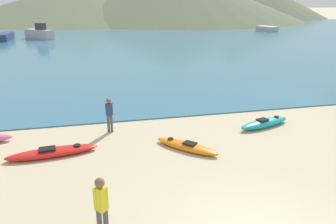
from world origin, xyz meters
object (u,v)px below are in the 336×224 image
at_px(kayak_on_sand_2, 187,146).
at_px(kayak_on_sand_0, 264,123).
at_px(kayak_on_sand_1, 52,152).
at_px(person_near_foreground, 101,206).
at_px(moored_boat_1, 39,33).
at_px(moored_boat_2, 5,37).
at_px(moored_boat_0, 267,29).
at_px(person_near_waterline, 109,113).

bearing_deg(kayak_on_sand_2, kayak_on_sand_0, 20.25).
relative_size(kayak_on_sand_1, kayak_on_sand_2, 1.40).
distance_m(kayak_on_sand_1, kayak_on_sand_2, 5.13).
height_order(person_near_foreground, moored_boat_1, moored_boat_1).
distance_m(kayak_on_sand_2, moored_boat_2, 42.81).
relative_size(kayak_on_sand_2, moored_boat_1, 0.54).
distance_m(kayak_on_sand_1, moored_boat_0, 54.59).
relative_size(kayak_on_sand_2, moored_boat_0, 0.60).
height_order(kayak_on_sand_1, moored_boat_1, moored_boat_1).
relative_size(person_near_foreground, person_near_waterline, 1.11).
height_order(kayak_on_sand_0, moored_boat_1, moored_boat_1).
height_order(kayak_on_sand_2, person_near_waterline, person_near_waterline).
distance_m(kayak_on_sand_0, kayak_on_sand_1, 9.32).
xyz_separation_m(kayak_on_sand_0, person_near_waterline, (-7.00, 0.93, 0.72)).
xyz_separation_m(kayak_on_sand_1, kayak_on_sand_2, (5.10, -0.60, -0.01)).
distance_m(kayak_on_sand_0, moored_boat_2, 43.10).
relative_size(kayak_on_sand_1, moored_boat_1, 0.76).
bearing_deg(kayak_on_sand_2, person_near_foreground, -127.09).
height_order(kayak_on_sand_0, moored_boat_2, moored_boat_2).
distance_m(moored_boat_0, moored_boat_1, 38.69).
height_order(kayak_on_sand_0, person_near_waterline, person_near_waterline).
bearing_deg(kayak_on_sand_1, moored_boat_1, 98.02).
xyz_separation_m(person_near_waterline, moored_boat_1, (-7.91, 38.10, -0.04)).
bearing_deg(moored_boat_0, kayak_on_sand_2, -122.18).
bearing_deg(moored_boat_1, kayak_on_sand_2, -75.18).
xyz_separation_m(kayak_on_sand_2, person_near_foreground, (-3.40, -4.50, 0.86)).
bearing_deg(moored_boat_0, kayak_on_sand_1, -127.05).
bearing_deg(person_near_foreground, kayak_on_sand_1, 108.44).
bearing_deg(moored_boat_1, person_near_waterline, -78.27).
relative_size(person_near_waterline, moored_boat_0, 0.38).
xyz_separation_m(kayak_on_sand_2, moored_boat_2, (-15.31, 39.98, 0.41)).
bearing_deg(kayak_on_sand_0, kayak_on_sand_1, -174.19).
distance_m(kayak_on_sand_2, moored_boat_0, 52.18).
bearing_deg(kayak_on_sand_1, person_near_foreground, -71.56).
bearing_deg(person_near_waterline, kayak_on_sand_1, -140.56).
distance_m(kayak_on_sand_0, kayak_on_sand_2, 4.45).
relative_size(kayak_on_sand_0, person_near_foreground, 1.65).
distance_m(kayak_on_sand_0, person_near_foreground, 9.72).
bearing_deg(kayak_on_sand_1, kayak_on_sand_2, -6.69).
height_order(person_near_waterline, moored_boat_2, person_near_waterline).
bearing_deg(moored_boat_0, person_near_waterline, -126.28).
xyz_separation_m(kayak_on_sand_1, person_near_foreground, (1.70, -5.09, 0.85)).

